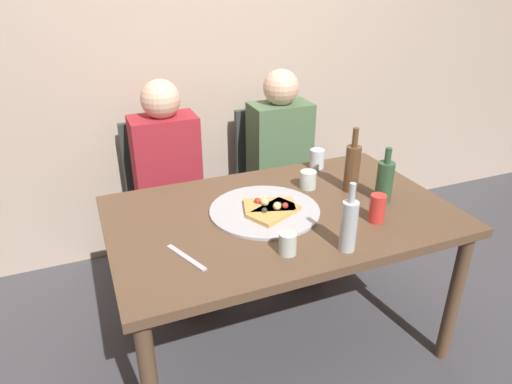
{
  "coord_description": "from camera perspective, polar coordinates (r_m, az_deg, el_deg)",
  "views": [
    {
      "loc": [
        -0.77,
        -1.59,
        1.69
      ],
      "look_at": [
        -0.07,
        0.13,
        0.78
      ],
      "focal_mm": 32.18,
      "sensor_mm": 36.0,
      "label": 1
    }
  ],
  "objects": [
    {
      "name": "ground_plane",
      "position": [
        2.44,
        2.77,
        -17.61
      ],
      "size": [
        8.0,
        8.0,
        0.0
      ],
      "primitive_type": "plane",
      "color": "#424247"
    },
    {
      "name": "back_wall",
      "position": [
        2.86,
        -6.71,
        18.23
      ],
      "size": [
        6.0,
        0.1,
        2.6
      ],
      "primitive_type": "cube",
      "color": "#BCA893",
      "rests_on": "ground_plane"
    },
    {
      "name": "dining_table",
      "position": [
        2.04,
        3.16,
        -4.32
      ],
      "size": [
        1.48,
        0.92,
        0.73
      ],
      "color": "brown",
      "rests_on": "ground_plane"
    },
    {
      "name": "pizza_tray",
      "position": [
        2.0,
        1.08,
        -2.3
      ],
      "size": [
        0.48,
        0.48,
        0.01
      ],
      "primitive_type": "cylinder",
      "color": "#ADADB2",
      "rests_on": "dining_table"
    },
    {
      "name": "pizza_slice_last",
      "position": [
        2.01,
        1.6,
        -1.69
      ],
      "size": [
        0.25,
        0.19,
        0.05
      ],
      "color": "tan",
      "rests_on": "pizza_tray"
    },
    {
      "name": "pizza_slice_extra",
      "position": [
        1.96,
        2.3,
        -2.39
      ],
      "size": [
        0.25,
        0.21,
        0.05
      ],
      "color": "tan",
      "rests_on": "pizza_tray"
    },
    {
      "name": "wine_bottle",
      "position": [
        2.14,
        15.71,
        1.39
      ],
      "size": [
        0.08,
        0.08,
        0.25
      ],
      "color": "#2D5133",
      "rests_on": "dining_table"
    },
    {
      "name": "beer_bottle",
      "position": [
        2.19,
        11.88,
        3.03
      ],
      "size": [
        0.07,
        0.07,
        0.31
      ],
      "color": "brown",
      "rests_on": "dining_table"
    },
    {
      "name": "water_bottle",
      "position": [
        1.73,
        11.48,
        -4.0
      ],
      "size": [
        0.06,
        0.06,
        0.28
      ],
      "color": "#B2BCC1",
      "rests_on": "dining_table"
    },
    {
      "name": "tumbler_near",
      "position": [
        1.71,
        3.97,
        -6.4
      ],
      "size": [
        0.07,
        0.07,
        0.09
      ],
      "primitive_type": "cylinder",
      "color": "#B7C6BC",
      "rests_on": "dining_table"
    },
    {
      "name": "tumbler_far",
      "position": [
        2.45,
        7.58,
        4.13
      ],
      "size": [
        0.08,
        0.08,
        0.1
      ],
      "primitive_type": "cylinder",
      "color": "silver",
      "rests_on": "dining_table"
    },
    {
      "name": "wine_glass",
      "position": [
        2.22,
        6.49,
        1.53
      ],
      "size": [
        0.08,
        0.08,
        0.09
      ],
      "primitive_type": "cylinder",
      "color": "#B7C6BC",
      "rests_on": "dining_table"
    },
    {
      "name": "soda_can",
      "position": [
        1.97,
        14.84,
        -1.98
      ],
      "size": [
        0.07,
        0.07,
        0.12
      ],
      "primitive_type": "cylinder",
      "color": "red",
      "rests_on": "dining_table"
    },
    {
      "name": "table_knife",
      "position": [
        1.72,
        -8.67,
        -8.03
      ],
      "size": [
        0.1,
        0.21,
        0.01
      ],
      "primitive_type": "cube",
      "rotation": [
        0.0,
        0.0,
        5.1
      ],
      "color": "#B7B7BC",
      "rests_on": "dining_table"
    },
    {
      "name": "chair_left",
      "position": [
        2.75,
        -11.01,
        0.37
      ],
      "size": [
        0.44,
        0.44,
        0.9
      ],
      "rotation": [
        0.0,
        0.0,
        3.14
      ],
      "color": "#2D3833",
      "rests_on": "ground_plane"
    },
    {
      "name": "chair_right",
      "position": [
        2.94,
        2.38,
        2.61
      ],
      "size": [
        0.44,
        0.44,
        0.9
      ],
      "rotation": [
        0.0,
        0.0,
        3.14
      ],
      "color": "#2D3833",
      "rests_on": "ground_plane"
    },
    {
      "name": "guest_in_sweater",
      "position": [
        2.56,
        -10.54,
        1.59
      ],
      "size": [
        0.36,
        0.56,
        1.17
      ],
      "rotation": [
        0.0,
        0.0,
        3.14
      ],
      "color": "maroon",
      "rests_on": "ground_plane"
    },
    {
      "name": "guest_in_beanie",
      "position": [
        2.76,
        3.72,
        3.88
      ],
      "size": [
        0.36,
        0.56,
        1.17
      ],
      "rotation": [
        0.0,
        0.0,
        3.14
      ],
      "color": "#4C6B47",
      "rests_on": "ground_plane"
    }
  ]
}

